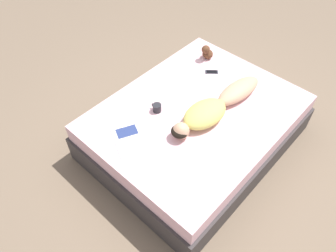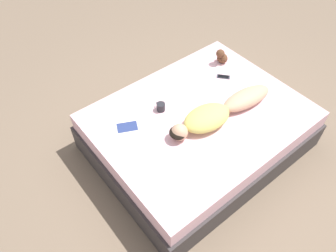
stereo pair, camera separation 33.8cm
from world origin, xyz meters
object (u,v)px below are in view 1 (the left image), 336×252
Objects in this scene: person at (215,107)px; coffee_mug at (157,108)px; cell_phone at (212,72)px; open_magazine at (130,139)px.

person is 0.63m from coffee_mug.
cell_phone is (-0.04, -0.94, -0.04)m from coffee_mug.
person is at bearing -88.60° from open_magazine.
coffee_mug is 0.94m from cell_phone.
person is at bearing 179.07° from cell_phone.
person is 0.69m from cell_phone.
coffee_mug is at bearing -55.37° from open_magazine.
person is 10.41× the size of coffee_mug.
person is 0.98m from open_magazine.
coffee_mug is (0.07, -0.48, 0.04)m from open_magazine.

